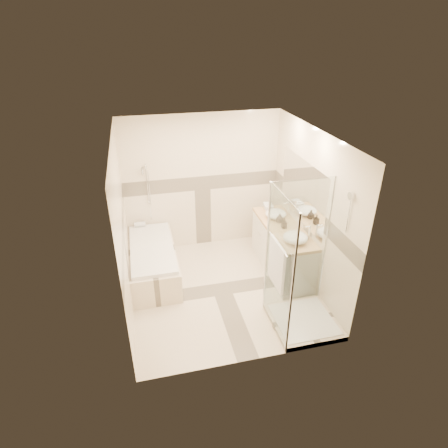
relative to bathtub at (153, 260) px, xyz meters
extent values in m
cube|color=beige|center=(1.02, -0.65, -0.31)|extent=(2.80, 3.00, 0.01)
cube|color=white|center=(1.02, -0.65, 2.20)|extent=(2.80, 3.00, 0.01)
cube|color=beige|center=(1.02, 0.85, 0.94)|extent=(2.80, 0.01, 2.50)
cube|color=beige|center=(1.02, -2.15, 0.94)|extent=(2.80, 0.01, 2.50)
cube|color=beige|center=(-0.38, -0.65, 0.94)|extent=(0.01, 3.00, 2.50)
cube|color=beige|center=(2.43, -0.65, 0.94)|extent=(0.01, 3.00, 2.50)
cube|color=white|center=(2.41, -0.35, 1.14)|extent=(0.01, 1.60, 1.00)
cylinder|color=silver|center=(0.05, 0.82, 1.04)|extent=(0.02, 0.02, 0.70)
cube|color=beige|center=(0.00, 0.00, -0.06)|extent=(0.75, 1.70, 0.50)
cube|color=white|center=(0.00, 0.00, 0.22)|extent=(0.69, 1.60, 0.06)
ellipsoid|color=white|center=(0.00, 0.00, 0.17)|extent=(0.56, 1.40, 0.16)
cube|color=silver|center=(2.15, -0.35, 0.09)|extent=(0.55, 1.60, 0.80)
cylinder|color=silver|center=(1.86, -0.75, 0.24)|extent=(0.01, 0.24, 0.01)
cylinder|color=silver|center=(1.86, 0.05, 0.24)|extent=(0.01, 0.24, 0.01)
cube|color=tan|center=(2.15, -0.35, 0.52)|extent=(0.57, 1.62, 0.05)
cube|color=beige|center=(1.97, -1.70, -0.27)|extent=(0.90, 0.90, 0.08)
cube|color=white|center=(1.97, -1.70, -0.22)|extent=(0.80, 0.80, 0.01)
cube|color=white|center=(1.53, -1.70, 0.73)|extent=(0.01, 0.90, 2.00)
cube|color=white|center=(1.97, -1.26, 0.73)|extent=(0.90, 0.01, 2.00)
cylinder|color=silver|center=(1.52, -2.15, 0.73)|extent=(0.03, 0.03, 2.00)
cylinder|color=silver|center=(1.52, -1.25, 0.73)|extent=(0.03, 0.03, 2.00)
cylinder|color=silver|center=(2.42, -1.25, 0.73)|extent=(0.03, 0.03, 2.00)
cylinder|color=silver|center=(2.38, -1.70, 1.64)|extent=(0.03, 0.10, 0.10)
cylinder|color=silver|center=(1.49, -1.70, 1.09)|extent=(0.02, 0.60, 0.02)
cube|color=silver|center=(1.49, -1.70, 0.79)|extent=(0.04, 0.48, 0.62)
ellipsoid|color=white|center=(2.13, -0.02, 0.61)|extent=(0.36, 0.36, 0.14)
ellipsoid|color=white|center=(2.13, -0.85, 0.62)|extent=(0.38, 0.38, 0.15)
cylinder|color=silver|center=(2.35, -0.02, 0.68)|extent=(0.03, 0.03, 0.28)
cylinder|color=silver|center=(2.31, -0.02, 0.80)|extent=(0.10, 0.02, 0.02)
cylinder|color=silver|center=(2.35, -0.85, 0.67)|extent=(0.03, 0.03, 0.25)
cylinder|color=silver|center=(2.31, -0.85, 0.78)|extent=(0.09, 0.02, 0.02)
imported|color=black|center=(2.13, -0.39, 0.63)|extent=(0.08, 0.08, 0.17)
imported|color=black|center=(2.13, -0.19, 0.62)|extent=(0.16, 0.16, 0.16)
cube|color=silver|center=(2.13, 0.36, 0.58)|extent=(0.17, 0.25, 0.08)
cylinder|color=silver|center=(-0.16, 0.75, 0.30)|extent=(0.20, 0.09, 0.09)
camera|label=1|loc=(-0.07, -5.36, 3.47)|focal=30.00mm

